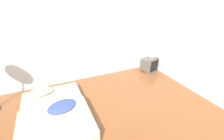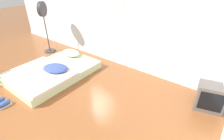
# 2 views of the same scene
# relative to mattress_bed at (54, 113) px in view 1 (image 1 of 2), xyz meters

# --- Properties ---
(wall_back) EXTENTS (7.90, 0.08, 2.60)m
(wall_back) POSITION_rel_mattress_bed_xyz_m (0.67, 1.44, 1.18)
(wall_back) COLOR silver
(wall_back) RESTS_ON ground_plane
(mattress_bed) EXTENTS (1.30, 1.90, 0.32)m
(mattress_bed) POSITION_rel_mattress_bed_xyz_m (0.00, 0.00, 0.00)
(mattress_bed) COLOR beige
(mattress_bed) RESTS_ON ground_plane
(crt_tv) EXTENTS (0.51, 0.53, 0.49)m
(crt_tv) POSITION_rel_mattress_bed_xyz_m (3.07, 0.99, 0.12)
(crt_tv) COLOR #56514C
(crt_tv) RESTS_ON ground_plane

